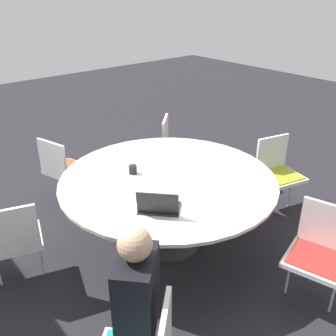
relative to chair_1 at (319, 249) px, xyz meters
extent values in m
plane|color=black|center=(1.35, 0.43, -0.51)|extent=(16.00, 16.00, 0.00)
cylinder|color=#333333|center=(1.35, 0.43, -0.50)|extent=(0.65, 0.65, 0.02)
cylinder|color=#333333|center=(1.35, 0.43, -0.14)|extent=(0.19, 0.19, 0.70)
cylinder|color=silver|center=(1.35, 0.43, 0.23)|extent=(2.03, 2.03, 0.03)
cube|color=silver|center=(-0.02, 0.07, -0.07)|extent=(0.53, 0.52, 0.04)
cube|color=red|center=(-0.02, 0.07, -0.05)|extent=(0.47, 0.46, 0.01)
cube|color=silver|center=(0.03, -0.12, 0.15)|extent=(0.41, 0.14, 0.40)
cylinder|color=silver|center=(-0.19, 0.02, -0.30)|extent=(0.02, 0.02, 0.41)
cylinder|color=silver|center=(0.16, 0.11, -0.30)|extent=(0.02, 0.02, 0.41)
cube|color=silver|center=(0.99, -0.94, -0.07)|extent=(0.52, 0.53, 0.04)
cube|color=olive|center=(0.99, -0.94, -0.05)|extent=(0.45, 0.47, 0.01)
cube|color=silver|center=(1.18, -0.99, 0.15)|extent=(0.13, 0.41, 0.40)
cylinder|color=silver|center=(0.95, -1.11, -0.30)|extent=(0.02, 0.02, 0.41)
cylinder|color=silver|center=(1.04, -0.76, -0.30)|extent=(0.02, 0.02, 0.41)
cube|color=silver|center=(2.31, -0.60, -0.07)|extent=(0.61, 0.61, 0.04)
cube|color=#E04C1E|center=(2.31, -0.60, -0.05)|extent=(0.53, 0.54, 0.01)
cube|color=silver|center=(2.46, -0.46, 0.15)|extent=(0.31, 0.32, 0.40)
cylinder|color=silver|center=(2.44, -0.73, -0.30)|extent=(0.02, 0.02, 0.41)
cylinder|color=silver|center=(2.19, -0.47, -0.30)|extent=(0.02, 0.02, 0.41)
cube|color=silver|center=(2.70, 0.81, -0.07)|extent=(0.54, 0.52, 0.04)
cube|color=#E04C1E|center=(2.70, 0.81, -0.05)|extent=(0.47, 0.46, 0.01)
cube|color=silver|center=(2.65, 1.00, 0.15)|extent=(0.41, 0.14, 0.40)
cylinder|color=silver|center=(2.88, 0.86, -0.30)|extent=(0.02, 0.02, 0.41)
cylinder|color=silver|center=(2.53, 0.76, -0.30)|extent=(0.02, 0.02, 0.41)
cube|color=silver|center=(1.78, 1.77, -0.07)|extent=(0.53, 0.55, 0.04)
cube|color=olive|center=(1.78, 1.77, -0.05)|extent=(0.47, 0.48, 0.01)
cube|color=silver|center=(1.59, 1.83, 0.15)|extent=(0.16, 0.41, 0.40)
cylinder|color=silver|center=(1.72, 1.60, -0.30)|extent=(0.02, 0.02, 0.41)
cube|color=black|center=(0.35, 1.51, 0.22)|extent=(0.41, 0.41, 0.55)
sphere|color=tan|center=(0.35, 1.51, 0.60)|extent=(0.20, 0.20, 0.20)
cube|color=#232326|center=(0.98, 0.83, 0.25)|extent=(0.40, 0.39, 0.02)
cube|color=#232326|center=(0.90, 0.91, 0.36)|extent=(0.28, 0.26, 0.20)
cube|color=black|center=(0.91, 0.90, 0.36)|extent=(0.25, 0.23, 0.17)
cylinder|color=black|center=(1.63, 0.63, 0.28)|extent=(0.08, 0.08, 0.08)
cube|color=#513319|center=(1.53, -1.18, -0.37)|extent=(0.36, 0.16, 0.28)
camera|label=1|loc=(-1.03, 2.44, 1.88)|focal=40.00mm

